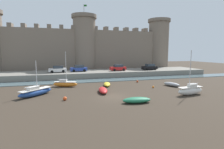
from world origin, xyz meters
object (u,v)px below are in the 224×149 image
(mooring_buoy_near_shore, at_px, (137,81))
(car_quay_west, at_px, (58,69))
(rowboat_foreground_left, at_px, (103,90))
(mooring_buoy_mid_mud, at_px, (35,89))
(mooring_buoy_near_channel, at_px, (65,99))
(car_quay_east, at_px, (150,67))
(rowboat_midflat_right, at_px, (137,100))
(rowboat_near_channel_right, at_px, (172,84))
(rowboat_foreground_centre, at_px, (107,84))
(sailboat_midflat_left, at_px, (190,90))
(sailboat_midflat_centre, at_px, (65,84))
(car_quay_centre_east, at_px, (118,68))
(car_quay_centre_west, at_px, (79,68))
(mooring_buoy_off_centre, at_px, (153,87))
(sailboat_near_channel_left, at_px, (36,92))

(mooring_buoy_near_shore, relative_size, car_quay_west, 0.10)
(rowboat_foreground_left, distance_m, mooring_buoy_mid_mud, 11.36)
(mooring_buoy_near_channel, bearing_deg, mooring_buoy_near_shore, 34.18)
(mooring_buoy_mid_mud, height_order, car_quay_east, car_quay_east)
(mooring_buoy_mid_mud, bearing_deg, rowboat_midflat_right, -40.63)
(rowboat_near_channel_right, distance_m, rowboat_foreground_centre, 11.85)
(rowboat_midflat_right, height_order, sailboat_midflat_left, sailboat_midflat_left)
(mooring_buoy_mid_mud, relative_size, car_quay_east, 0.11)
(sailboat_midflat_centre, relative_size, mooring_buoy_near_channel, 12.59)
(mooring_buoy_near_channel, bearing_deg, rowboat_midflat_right, -22.66)
(car_quay_centre_east, relative_size, car_quay_centre_west, 1.00)
(sailboat_midflat_centre, distance_m, mooring_buoy_near_shore, 14.42)
(rowboat_near_channel_right, relative_size, car_quay_east, 0.83)
(rowboat_foreground_centre, relative_size, mooring_buoy_off_centre, 9.99)
(sailboat_midflat_left, distance_m, mooring_buoy_near_channel, 17.79)
(mooring_buoy_near_shore, distance_m, car_quay_centre_east, 10.74)
(rowboat_near_channel_right, distance_m, sailboat_midflat_left, 6.47)
(sailboat_near_channel_left, xyz_separation_m, car_quay_centre_east, (17.76, 16.82, 1.57))
(mooring_buoy_off_centre, bearing_deg, rowboat_midflat_right, -130.54)
(mooring_buoy_near_channel, relative_size, mooring_buoy_off_centre, 1.37)
(mooring_buoy_near_shore, bearing_deg, sailboat_midflat_centre, -177.55)
(rowboat_midflat_right, height_order, sailboat_midflat_centre, sailboat_midflat_centre)
(car_quay_centre_east, xyz_separation_m, car_quay_centre_west, (-10.06, 0.84, 0.00))
(mooring_buoy_near_channel, relative_size, car_quay_west, 0.12)
(rowboat_midflat_right, xyz_separation_m, car_quay_west, (-9.77, 24.13, 1.78))
(sailboat_midflat_left, bearing_deg, mooring_buoy_off_centre, 114.91)
(sailboat_midflat_left, bearing_deg, rowboat_foreground_left, 157.40)
(car_quay_east, bearing_deg, sailboat_near_channel_left, -148.42)
(mooring_buoy_mid_mud, relative_size, car_quay_centre_west, 0.11)
(sailboat_midflat_centre, height_order, car_quay_west, sailboat_midflat_centre)
(sailboat_midflat_left, xyz_separation_m, mooring_buoy_mid_mud, (-22.30, 9.62, -0.46))
(sailboat_near_channel_left, bearing_deg, rowboat_near_channel_right, 2.00)
(rowboat_near_channel_right, relative_size, mooring_buoy_off_centre, 9.45)
(sailboat_midflat_left, height_order, mooring_buoy_mid_mud, sailboat_midflat_left)
(sailboat_midflat_left, xyz_separation_m, car_quay_west, (-18.96, 22.50, 1.46))
(mooring_buoy_near_shore, distance_m, car_quay_east, 13.07)
(car_quay_centre_east, height_order, car_quay_west, same)
(rowboat_foreground_left, bearing_deg, rowboat_near_channel_right, 5.93)
(rowboat_foreground_centre, relative_size, car_quay_centre_east, 0.88)
(rowboat_foreground_centre, distance_m, car_quay_centre_west, 13.90)
(mooring_buoy_near_channel, bearing_deg, sailboat_midflat_centre, 88.82)
(rowboat_near_channel_right, xyz_separation_m, mooring_buoy_near_channel, (-18.93, -4.42, -0.13))
(mooring_buoy_off_centre, bearing_deg, rowboat_foreground_centre, 150.76)
(mooring_buoy_near_channel, xyz_separation_m, car_quay_centre_west, (3.73, 21.28, 1.90))
(sailboat_near_channel_left, relative_size, car_quay_east, 1.20)
(rowboat_midflat_right, height_order, car_quay_centre_east, car_quay_centre_east)
(mooring_buoy_near_shore, xyz_separation_m, mooring_buoy_mid_mud, (-19.21, -2.20, 0.02))
(rowboat_near_channel_right, xyz_separation_m, car_quay_centre_east, (-5.14, 16.02, 1.77))
(sailboat_near_channel_left, bearing_deg, car_quay_centre_east, 43.44)
(rowboat_near_channel_right, distance_m, mooring_buoy_off_centre, 4.02)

